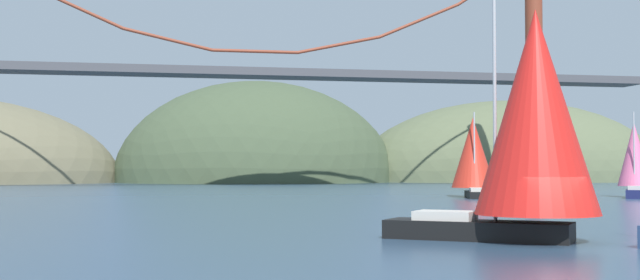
# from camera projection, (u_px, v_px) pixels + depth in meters

# --- Properties ---
(ground_plane) EXTENTS (360.00, 360.00, 0.00)m
(ground_plane) POSITION_uv_depth(u_px,v_px,m) (567.00, 248.00, 28.18)
(ground_plane) COLOR #2D4760
(headland_right) EXTENTS (69.99, 44.00, 34.70)m
(headland_right) POSITION_uv_depth(u_px,v_px,m) (511.00, 181.00, 172.23)
(headland_right) COLOR #5B6647
(headland_right) RESTS_ON ground_plane
(headland_center) EXTENTS (56.93, 44.00, 40.83)m
(headland_center) POSITION_uv_depth(u_px,v_px,m) (257.00, 182.00, 161.47)
(headland_center) COLOR #425138
(headland_center) RESTS_ON ground_plane
(suspension_bridge) EXTENTS (127.69, 6.00, 37.90)m
(suspension_bridge) POSITION_uv_depth(u_px,v_px,m) (255.00, 68.00, 121.92)
(suspension_bridge) COLOR brown
(suspension_bridge) RESTS_ON ground_plane
(sailboat_pink_spinnaker) EXTENTS (5.31, 6.38, 8.19)m
(sailboat_pink_spinnaker) POSITION_uv_depth(u_px,v_px,m) (634.00, 158.00, 77.01)
(sailboat_pink_spinnaker) COLOR #191E4C
(sailboat_pink_spinnaker) RESTS_ON ground_plane
(sailboat_red_spinnaker) EXTENTS (8.72, 7.61, 10.14)m
(sailboat_red_spinnaker) POSITION_uv_depth(u_px,v_px,m) (532.00, 119.00, 30.69)
(sailboat_red_spinnaker) COLOR black
(sailboat_red_spinnaker) RESTS_ON ground_plane
(sailboat_scarlet_sail) EXTENTS (5.24, 7.53, 8.18)m
(sailboat_scarlet_sail) POSITION_uv_depth(u_px,v_px,m) (473.00, 155.00, 77.49)
(sailboat_scarlet_sail) COLOR black
(sailboat_scarlet_sail) RESTS_ON ground_plane
(channel_buoy) EXTENTS (1.10, 1.10, 2.64)m
(channel_buoy) POSITION_uv_depth(u_px,v_px,m) (493.00, 202.00, 58.34)
(channel_buoy) COLOR red
(channel_buoy) RESTS_ON ground_plane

